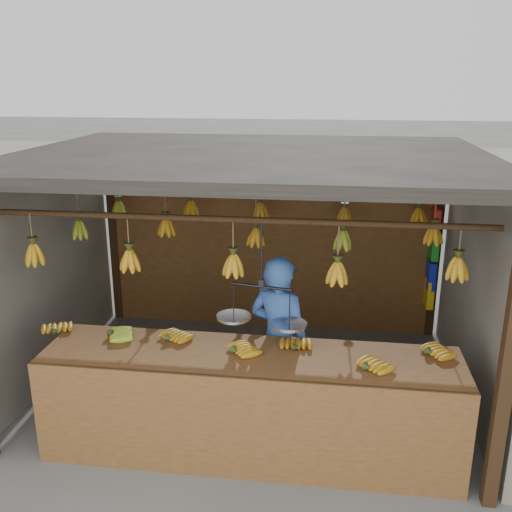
# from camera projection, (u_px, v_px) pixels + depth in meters

# --- Properties ---
(ground) EXTENTS (80.00, 80.00, 0.00)m
(ground) POSITION_uv_depth(u_px,v_px,m) (252.00, 383.00, 5.95)
(ground) COLOR #5B5B57
(stall) EXTENTS (4.30, 3.30, 2.40)m
(stall) POSITION_uv_depth(u_px,v_px,m) (256.00, 191.00, 5.67)
(stall) COLOR black
(stall) RESTS_ON ground
(counter) EXTENTS (3.57, 0.78, 0.96)m
(counter) POSITION_uv_depth(u_px,v_px,m) (247.00, 384.00, 4.56)
(counter) COLOR brown
(counter) RESTS_ON ground
(hanging_bananas) EXTENTS (3.61, 2.21, 0.38)m
(hanging_bananas) POSITION_uv_depth(u_px,v_px,m) (252.00, 234.00, 5.48)
(hanging_bananas) COLOR #B47B13
(hanging_bananas) RESTS_ON ground
(balance_scale) EXTENTS (0.75, 0.37, 0.85)m
(balance_scale) POSITION_uv_depth(u_px,v_px,m) (261.00, 316.00, 4.62)
(balance_scale) COLOR black
(balance_scale) RESTS_ON ground
(vendor) EXTENTS (0.69, 0.59, 1.59)m
(vendor) POSITION_uv_depth(u_px,v_px,m) (279.00, 341.00, 5.10)
(vendor) COLOR #3359A5
(vendor) RESTS_ON ground
(bag_bundles) EXTENTS (0.08, 0.26, 1.20)m
(bag_bundles) POSITION_uv_depth(u_px,v_px,m) (432.00, 259.00, 6.67)
(bag_bundles) COLOR red
(bag_bundles) RESTS_ON ground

